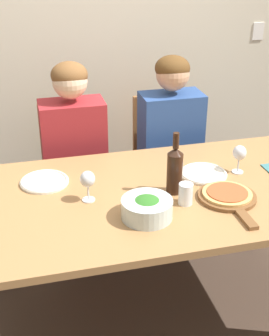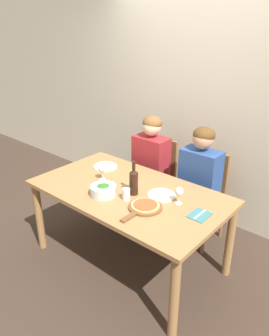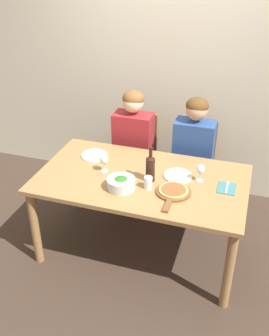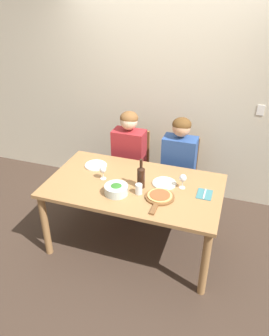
# 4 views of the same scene
# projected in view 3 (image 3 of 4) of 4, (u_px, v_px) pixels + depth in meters

# --- Properties ---
(ground_plane) EXTENTS (40.00, 40.00, 0.00)m
(ground_plane) POSITION_uv_depth(u_px,v_px,m) (141.00, 247.00, 3.63)
(ground_plane) COLOR #3D2D23
(back_wall) EXTENTS (10.00, 0.06, 2.70)m
(back_wall) POSITION_uv_depth(u_px,v_px,m) (178.00, 67.00, 3.97)
(back_wall) COLOR beige
(back_wall) RESTS_ON ground
(dining_table) EXTENTS (1.73, 0.98, 0.76)m
(dining_table) POSITION_uv_depth(u_px,v_px,m) (142.00, 187.00, 3.30)
(dining_table) COLOR #9E7042
(dining_table) RESTS_ON ground
(chair_left) EXTENTS (0.42, 0.42, 0.93)m
(chair_left) POSITION_uv_depth(u_px,v_px,m) (136.00, 155.00, 4.12)
(chair_left) COLOR brown
(chair_left) RESTS_ON ground
(chair_right) EXTENTS (0.42, 0.42, 0.93)m
(chair_right) POSITION_uv_depth(u_px,v_px,m) (194.00, 164.00, 3.96)
(chair_right) COLOR brown
(chair_right) RESTS_ON ground
(person_woman) EXTENTS (0.47, 0.51, 1.24)m
(person_woman) POSITION_uv_depth(u_px,v_px,m) (133.00, 139.00, 3.91)
(person_woman) COLOR #28282D
(person_woman) RESTS_ON ground
(person_man) EXTENTS (0.47, 0.51, 1.24)m
(person_man) POSITION_uv_depth(u_px,v_px,m) (193.00, 147.00, 3.75)
(person_man) COLOR #28282D
(person_man) RESTS_ON ground
(wine_bottle) EXTENTS (0.08, 0.08, 0.31)m
(wine_bottle) POSITION_uv_depth(u_px,v_px,m) (150.00, 167.00, 3.15)
(wine_bottle) COLOR black
(wine_bottle) RESTS_ON dining_table
(broccoli_bowl) EXTENTS (0.23, 0.23, 0.10)m
(broccoli_bowl) POSITION_uv_depth(u_px,v_px,m) (121.00, 183.00, 3.09)
(broccoli_bowl) COLOR silver
(broccoli_bowl) RESTS_ON dining_table
(dinner_plate_left) EXTENTS (0.24, 0.24, 0.02)m
(dinner_plate_left) POSITION_uv_depth(u_px,v_px,m) (94.00, 155.00, 3.56)
(dinner_plate_left) COLOR silver
(dinner_plate_left) RESTS_ON dining_table
(dinner_plate_right) EXTENTS (0.24, 0.24, 0.02)m
(dinner_plate_right) POSITION_uv_depth(u_px,v_px,m) (178.00, 176.00, 3.26)
(dinner_plate_right) COLOR silver
(dinner_plate_right) RESTS_ON dining_table
(pizza_on_board) EXTENTS (0.27, 0.41, 0.04)m
(pizza_on_board) POSITION_uv_depth(u_px,v_px,m) (173.00, 192.00, 3.04)
(pizza_on_board) COLOR brown
(pizza_on_board) RESTS_ON dining_table
(wine_glass_left) EXTENTS (0.07, 0.07, 0.15)m
(wine_glass_left) POSITION_uv_depth(u_px,v_px,m) (104.00, 161.00, 3.28)
(wine_glass_left) COLOR silver
(wine_glass_left) RESTS_ON dining_table
(wine_glass_right) EXTENTS (0.07, 0.07, 0.15)m
(wine_glass_right) POSITION_uv_depth(u_px,v_px,m) (200.00, 170.00, 3.15)
(wine_glass_right) COLOR silver
(wine_glass_right) RESTS_ON dining_table
(water_tumbler) EXTENTS (0.07, 0.07, 0.10)m
(water_tumbler) POSITION_uv_depth(u_px,v_px,m) (148.00, 183.00, 3.08)
(water_tumbler) COLOR silver
(water_tumbler) RESTS_ON dining_table
(fork_on_napkin) EXTENTS (0.14, 0.18, 0.01)m
(fork_on_napkin) POSITION_uv_depth(u_px,v_px,m) (227.00, 188.00, 3.10)
(fork_on_napkin) COLOR #387075
(fork_on_napkin) RESTS_ON dining_table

